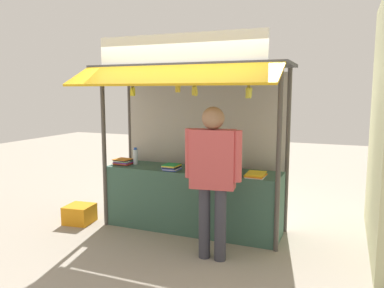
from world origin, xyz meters
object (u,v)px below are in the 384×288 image
at_px(magazine_stack_left, 226,172).
at_px(banana_bunch_inner_right, 195,91).
at_px(banana_bunch_rightmost, 249,93).
at_px(water_bottle_front_right, 236,161).
at_px(vendor_person, 213,169).
at_px(water_bottle_front_left, 135,157).
at_px(banana_bunch_leftmost, 133,91).
at_px(banana_bunch_inner_left, 178,87).
at_px(water_bottle_back_right, 192,159).
at_px(water_bottle_far_right, 193,157).
at_px(magazine_stack_far_left, 124,162).
at_px(plastic_crate, 80,214).
at_px(magazine_stack_center, 172,167).
at_px(magazine_stack_rear_center, 256,175).

xyz_separation_m(magazine_stack_left, banana_bunch_inner_right, (-0.33, -0.28, 1.04)).
bearing_deg(banana_bunch_rightmost, water_bottle_front_right, 116.84).
distance_m(magazine_stack_left, vendor_person, 0.69).
height_order(water_bottle_front_left, banana_bunch_leftmost, banana_bunch_leftmost).
height_order(water_bottle_front_left, vendor_person, vendor_person).
bearing_deg(banana_bunch_leftmost, banana_bunch_inner_left, -0.07).
bearing_deg(water_bottle_back_right, banana_bunch_inner_right, -64.29).
xyz_separation_m(water_bottle_front_right, vendor_person, (-0.00, -0.98, 0.08)).
height_order(banana_bunch_inner_left, vendor_person, banana_bunch_inner_left).
relative_size(banana_bunch_leftmost, vendor_person, 0.16).
bearing_deg(banana_bunch_inner_left, water_bottle_back_right, 91.04).
relative_size(banana_bunch_rightmost, banana_bunch_inner_left, 1.30).
bearing_deg(water_bottle_front_left, vendor_person, -28.56).
bearing_deg(water_bottle_front_left, magazine_stack_left, -5.37).
relative_size(magazine_stack_left, banana_bunch_inner_left, 1.11).
relative_size(water_bottle_back_right, water_bottle_far_right, 0.88).
height_order(water_bottle_far_right, banana_bunch_leftmost, banana_bunch_leftmost).
bearing_deg(magazine_stack_far_left, plastic_crate, -150.56).
distance_m(banana_bunch_inner_right, vendor_person, 1.03).
bearing_deg(water_bottle_front_right, plastic_crate, -165.74).
xyz_separation_m(water_bottle_far_right, banana_bunch_inner_right, (0.26, -0.59, 0.93)).
distance_m(water_bottle_far_right, banana_bunch_rightmost, 1.43).
bearing_deg(water_bottle_far_right, banana_bunch_leftmost, -136.45).
bearing_deg(vendor_person, magazine_stack_left, 85.70).
xyz_separation_m(magazine_stack_center, banana_bunch_rightmost, (1.11, -0.25, 1.01)).
relative_size(magazine_stack_far_left, vendor_person, 0.15).
relative_size(water_bottle_back_right, banana_bunch_rightmost, 0.89).
bearing_deg(banana_bunch_inner_left, banana_bunch_inner_right, -0.04).
bearing_deg(banana_bunch_inner_right, water_bottle_back_right, 115.71).
distance_m(magazine_stack_center, magazine_stack_far_left, 0.83).
bearing_deg(water_bottle_back_right, banana_bunch_leftmost, -143.00).
xyz_separation_m(water_bottle_back_right, banana_bunch_leftmost, (-0.64, -0.48, 0.94)).
bearing_deg(water_bottle_back_right, water_bottle_front_right, 9.49).
xyz_separation_m(water_bottle_front_right, water_bottle_back_right, (-0.61, -0.10, 0.00)).
distance_m(water_bottle_far_right, magazine_stack_left, 0.68).
xyz_separation_m(magazine_stack_far_left, banana_bunch_rightmost, (1.94, -0.34, 1.01)).
distance_m(water_bottle_front_right, magazine_stack_left, 0.33).
xyz_separation_m(banana_bunch_inner_right, vendor_person, (0.38, -0.39, -0.87)).
bearing_deg(water_bottle_front_right, water_bottle_far_right, 179.99).
xyz_separation_m(banana_bunch_inner_right, banana_bunch_inner_left, (-0.22, 0.00, 0.04)).
distance_m(banana_bunch_leftmost, banana_bunch_inner_left, 0.65).
height_order(magazine_stack_left, banana_bunch_inner_right, banana_bunch_inner_right).
bearing_deg(magazine_stack_left, water_bottle_far_right, 152.23).
height_order(banana_bunch_leftmost, vendor_person, banana_bunch_leftmost).
bearing_deg(banana_bunch_rightmost, magazine_stack_center, 167.47).
xyz_separation_m(water_bottle_back_right, magazine_stack_center, (-0.20, -0.24, -0.09)).
distance_m(water_bottle_front_left, banana_bunch_inner_right, 1.51).
bearing_deg(magazine_stack_rear_center, magazine_stack_center, -178.86).
xyz_separation_m(magazine_stack_center, vendor_person, (0.81, -0.64, 0.16)).
distance_m(water_bottle_front_left, magazine_stack_center, 0.68).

